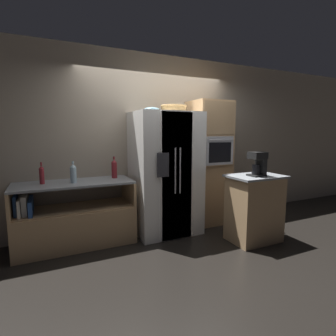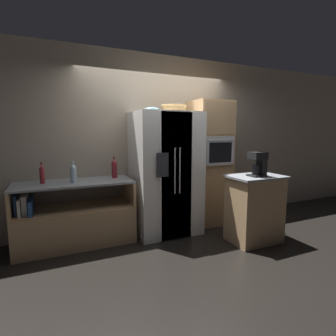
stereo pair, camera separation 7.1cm
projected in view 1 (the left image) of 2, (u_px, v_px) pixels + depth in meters
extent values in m
plane|color=black|center=(167.00, 232.00, 4.12)|extent=(20.00, 20.00, 0.00)
cube|color=tan|center=(155.00, 142.00, 4.37)|extent=(12.00, 0.06, 2.80)
cube|color=tan|center=(76.00, 226.00, 3.64)|extent=(1.56, 0.65, 0.52)
cube|color=tan|center=(75.00, 208.00, 3.61)|extent=(1.49, 0.60, 0.02)
cube|color=tan|center=(11.00, 203.00, 3.27)|extent=(0.04, 0.65, 0.34)
cube|color=tan|center=(129.00, 191.00, 3.90)|extent=(0.04, 0.65, 0.34)
cube|color=gray|center=(74.00, 183.00, 3.56)|extent=(1.56, 0.65, 0.03)
cube|color=#284C8E|center=(16.00, 205.00, 3.26)|extent=(0.03, 0.30, 0.25)
cube|color=silver|center=(20.00, 206.00, 3.28)|extent=(0.03, 0.44, 0.22)
cube|color=silver|center=(25.00, 204.00, 3.31)|extent=(0.06, 0.36, 0.25)
cube|color=#284C8E|center=(31.00, 206.00, 3.34)|extent=(0.05, 0.48, 0.19)
cube|color=white|center=(165.00, 173.00, 4.06)|extent=(0.98, 0.77, 1.86)
cube|color=white|center=(177.00, 177.00, 3.70)|extent=(0.48, 0.02, 1.82)
cube|color=white|center=(177.00, 177.00, 3.71)|extent=(0.48, 0.02, 1.82)
cylinder|color=#B2B2B7|center=(175.00, 171.00, 3.65)|extent=(0.02, 0.02, 0.65)
cylinder|color=#B2B2B7|center=(180.00, 171.00, 3.68)|extent=(0.02, 0.02, 0.65)
cube|color=#2D2D33|center=(163.00, 165.00, 3.57)|extent=(0.18, 0.01, 0.33)
cube|color=tan|center=(208.00, 163.00, 4.48)|extent=(0.63, 0.59, 2.07)
cube|color=#ADADB2|center=(219.00, 151.00, 4.17)|extent=(0.52, 0.04, 0.45)
cube|color=black|center=(220.00, 152.00, 4.16)|extent=(0.42, 0.01, 0.32)
cylinder|color=#B2B2B7|center=(221.00, 140.00, 4.12)|extent=(0.45, 0.02, 0.02)
cube|color=#A68259|center=(220.00, 118.00, 4.12)|extent=(0.59, 0.01, 0.52)
cube|color=tan|center=(254.00, 209.00, 3.75)|extent=(0.70, 0.49, 0.93)
cube|color=gray|center=(256.00, 176.00, 3.69)|extent=(0.76, 0.53, 0.03)
cylinder|color=tan|center=(174.00, 109.00, 4.01)|extent=(0.38, 0.38, 0.10)
torus|color=tan|center=(174.00, 106.00, 4.00)|extent=(0.40, 0.40, 0.03)
ellipsoid|color=#668C99|center=(152.00, 110.00, 3.90)|extent=(0.24, 0.24, 0.07)
cylinder|color=silver|center=(73.00, 175.00, 3.50)|extent=(0.08, 0.08, 0.21)
cone|color=silver|center=(73.00, 166.00, 3.49)|extent=(0.08, 0.08, 0.04)
cylinder|color=silver|center=(73.00, 163.00, 3.48)|extent=(0.03, 0.03, 0.04)
cylinder|color=maroon|center=(42.00, 176.00, 3.42)|extent=(0.06, 0.06, 0.21)
cone|color=maroon|center=(41.00, 167.00, 3.40)|extent=(0.06, 0.06, 0.03)
cylinder|color=maroon|center=(41.00, 164.00, 3.39)|extent=(0.02, 0.02, 0.05)
cylinder|color=maroon|center=(114.00, 170.00, 3.88)|extent=(0.08, 0.08, 0.23)
cone|color=maroon|center=(114.00, 161.00, 3.86)|extent=(0.08, 0.08, 0.04)
cylinder|color=maroon|center=(114.00, 158.00, 3.85)|extent=(0.03, 0.03, 0.05)
cube|color=black|center=(257.00, 175.00, 3.62)|extent=(0.22, 0.18, 0.02)
cylinder|color=black|center=(256.00, 169.00, 3.61)|extent=(0.11, 0.11, 0.14)
cube|color=black|center=(261.00, 164.00, 3.63)|extent=(0.08, 0.16, 0.33)
cube|color=black|center=(258.00, 155.00, 3.59)|extent=(0.22, 0.18, 0.09)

